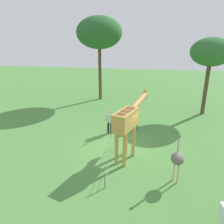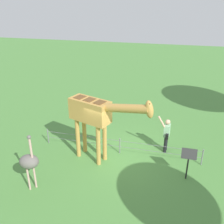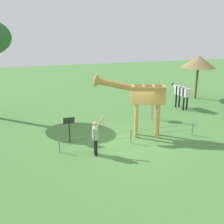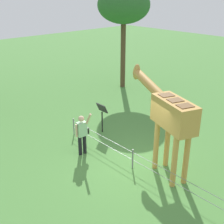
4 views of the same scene
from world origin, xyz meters
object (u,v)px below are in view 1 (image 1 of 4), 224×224
object	(u,v)px
tree_east	(211,53)
info_sign	(138,116)
tree_northeast	(99,33)
visitor	(110,120)
ostrich	(177,159)
giraffe	(128,120)

from	to	relation	value
tree_east	info_sign	distance (m)	7.63
info_sign	tree_northeast	bearing A→B (deg)	30.28
tree_northeast	info_sign	bearing A→B (deg)	-149.72
visitor	tree_east	bearing A→B (deg)	-54.75
ostrich	info_sign	world-z (taller)	ostrich
giraffe	tree_northeast	distance (m)	11.98
tree_east	info_sign	xyz separation A→B (m)	(-3.99, 5.17, -3.95)
ostrich	info_sign	size ratio (longest dim) A/B	1.70
giraffe	visitor	size ratio (longest dim) A/B	2.04
giraffe	visitor	distance (m)	3.37
visitor	tree_east	distance (m)	9.37
tree_east	tree_northeast	xyz separation A→B (m)	(2.92, 9.20, 1.40)
giraffe	tree_east	bearing A→B (deg)	-35.63
giraffe	tree_east	distance (m)	9.86
visitor	info_sign	xyz separation A→B (m)	(0.90, -1.76, 0.05)
visitor	info_sign	distance (m)	1.98
ostrich	tree_northeast	distance (m)	14.64
tree_northeast	ostrich	bearing A→B (deg)	-154.10
ostrich	visitor	bearing A→B (deg)	39.37
tree_northeast	tree_east	bearing A→B (deg)	-107.60
tree_east	giraffe	bearing A→B (deg)	144.37
tree_east	visitor	bearing A→B (deg)	125.25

